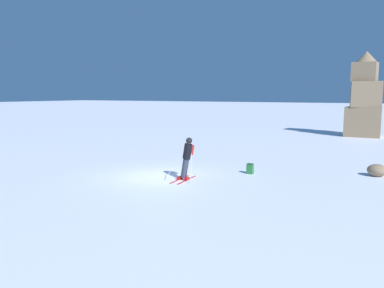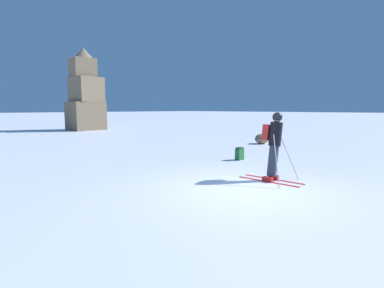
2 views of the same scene
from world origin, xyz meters
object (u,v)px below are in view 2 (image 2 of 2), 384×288
at_px(skier, 274,142).
at_px(rock_pillar, 85,96).
at_px(spare_backpack, 240,154).
at_px(exposed_boulder_0, 262,139).

xyz_separation_m(skier, rock_pillar, (5.63, 22.36, 2.05)).
bearing_deg(skier, spare_backpack, 48.70).
relative_size(skier, rock_pillar, 0.26).
distance_m(skier, spare_backpack, 3.37).
bearing_deg(rock_pillar, spare_backpack, -100.32).
bearing_deg(spare_backpack, skier, 56.37).
relative_size(skier, exposed_boulder_0, 2.20).
bearing_deg(exposed_boulder_0, spare_backpack, -157.45).
relative_size(skier, spare_backpack, 3.87).
relative_size(rock_pillar, exposed_boulder_0, 8.49).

